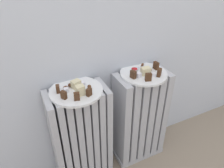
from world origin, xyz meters
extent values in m
cube|color=#B2B2B7|center=(-0.32, 0.28, 0.32)|extent=(0.03, 0.17, 0.57)
cube|color=#B2B2B7|center=(-0.28, 0.28, 0.32)|extent=(0.03, 0.17, 0.57)
cube|color=#B2B2B7|center=(-0.25, 0.28, 0.32)|extent=(0.03, 0.17, 0.57)
cube|color=#B2B2B7|center=(-0.21, 0.28, 0.32)|extent=(0.03, 0.17, 0.57)
cube|color=#B2B2B7|center=(-0.17, 0.28, 0.32)|extent=(0.03, 0.17, 0.57)
cube|color=#B2B2B7|center=(-0.13, 0.28, 0.32)|extent=(0.03, 0.17, 0.57)
cube|color=#B2B2B7|center=(-0.09, 0.28, 0.32)|extent=(0.03, 0.17, 0.57)
cube|color=#B2B2B7|center=(-0.05, 0.28, 0.32)|extent=(0.03, 0.17, 0.57)
cube|color=#B2B2B7|center=(0.19, 0.28, 0.01)|extent=(0.31, 0.17, 0.03)
cube|color=#B2B2B7|center=(0.06, 0.28, 0.32)|extent=(0.04, 0.17, 0.57)
cube|color=#B2B2B7|center=(0.11, 0.28, 0.32)|extent=(0.04, 0.17, 0.57)
cube|color=#B2B2B7|center=(0.16, 0.28, 0.32)|extent=(0.04, 0.17, 0.57)
cube|color=#B2B2B7|center=(0.21, 0.28, 0.32)|extent=(0.04, 0.17, 0.57)
cube|color=#B2B2B7|center=(0.27, 0.28, 0.32)|extent=(0.04, 0.17, 0.57)
cube|color=#B2B2B7|center=(0.32, 0.28, 0.32)|extent=(0.04, 0.17, 0.57)
cylinder|color=white|center=(-0.19, 0.28, 0.61)|extent=(0.25, 0.25, 0.01)
cylinder|color=white|center=(0.19, 0.28, 0.61)|extent=(0.25, 0.25, 0.01)
cube|color=#472B19|center=(-0.27, 0.29, 0.63)|extent=(0.02, 0.03, 0.04)
cube|color=#472B19|center=(-0.25, 0.24, 0.63)|extent=(0.03, 0.03, 0.04)
cube|color=#472B19|center=(-0.21, 0.20, 0.63)|extent=(0.03, 0.02, 0.04)
cube|color=#472B19|center=(-0.15, 0.21, 0.63)|extent=(0.03, 0.03, 0.04)
cube|color=beige|center=(-0.18, 0.23, 0.64)|extent=(0.04, 0.03, 0.05)
cube|color=beige|center=(-0.18, 0.30, 0.63)|extent=(0.05, 0.04, 0.04)
cube|color=white|center=(-0.18, 0.33, 0.62)|extent=(0.03, 0.03, 0.02)
cube|color=white|center=(-0.15, 0.30, 0.62)|extent=(0.02, 0.02, 0.02)
cube|color=white|center=(-0.17, 0.27, 0.62)|extent=(0.02, 0.02, 0.02)
cube|color=white|center=(-0.23, 0.28, 0.62)|extent=(0.02, 0.02, 0.02)
ellipsoid|color=#4C2814|center=(-0.13, 0.27, 0.62)|extent=(0.02, 0.03, 0.02)
ellipsoid|color=#4C2814|center=(-0.23, 0.31, 0.62)|extent=(0.03, 0.03, 0.02)
ellipsoid|color=#4C2814|center=(-0.16, 0.33, 0.62)|extent=(0.03, 0.03, 0.02)
ellipsoid|color=#4C2814|center=(-0.20, 0.32, 0.62)|extent=(0.03, 0.03, 0.02)
cube|color=#472B19|center=(0.11, 0.26, 0.64)|extent=(0.03, 0.03, 0.04)
cube|color=#472B19|center=(0.16, 0.20, 0.64)|extent=(0.03, 0.03, 0.04)
cube|color=#472B19|center=(0.24, 0.22, 0.64)|extent=(0.03, 0.03, 0.04)
cube|color=#472B19|center=(0.27, 0.29, 0.64)|extent=(0.02, 0.03, 0.04)
cube|color=beige|center=(0.19, 0.26, 0.63)|extent=(0.05, 0.04, 0.04)
cube|color=white|center=(0.20, 0.30, 0.63)|extent=(0.03, 0.03, 0.02)
cube|color=white|center=(0.21, 0.23, 0.62)|extent=(0.02, 0.02, 0.02)
cube|color=white|center=(0.14, 0.25, 0.63)|extent=(0.03, 0.03, 0.02)
ellipsoid|color=#4C2814|center=(0.22, 0.28, 0.62)|extent=(0.03, 0.03, 0.02)
ellipsoid|color=#4C2814|center=(0.22, 0.35, 0.62)|extent=(0.03, 0.03, 0.02)
cylinder|color=white|center=(0.15, 0.31, 0.62)|extent=(0.04, 0.04, 0.02)
cylinder|color=#B21419|center=(0.15, 0.31, 0.63)|extent=(0.03, 0.03, 0.01)
cube|color=silver|center=(0.19, 0.27, 0.62)|extent=(0.01, 0.07, 0.00)
cube|color=silver|center=(0.19, 0.33, 0.62)|extent=(0.02, 0.02, 0.00)
camera|label=1|loc=(-0.39, -0.53, 1.17)|focal=34.01mm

